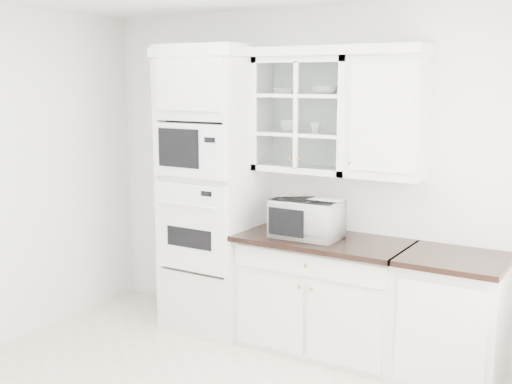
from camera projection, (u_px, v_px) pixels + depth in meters
The scene contains 12 objects.
room_shell at pixel (219, 134), 4.09m from camera, with size 4.00×3.50×2.70m.
oven_column at pixel (213, 191), 5.41m from camera, with size 0.76×0.68×2.40m.
base_cabinet_run at pixel (324, 294), 5.03m from camera, with size 1.32×0.67×0.92m.
extra_base_cabinet at pixel (452, 318), 4.51m from camera, with size 0.72×0.67×0.92m.
upper_cabinet_glass at pixel (306, 115), 5.04m from camera, with size 0.80×0.33×0.90m.
upper_cabinet_solid at pixel (388, 117), 4.69m from camera, with size 0.55×0.33×0.90m, color silver.
crown_molding at pixel (293, 52), 4.99m from camera, with size 2.14×0.38×0.07m, color white.
countertop_microwave at pixel (308, 218), 4.94m from camera, with size 0.51×0.43×0.30m, color white.
bowl_a at pixel (285, 91), 5.11m from camera, with size 0.19×0.19×0.05m, color white.
bowl_b at pixel (325, 90), 4.93m from camera, with size 0.20×0.20×0.06m, color white.
cup_a at pixel (288, 126), 5.14m from camera, with size 0.12×0.12×0.10m, color white.
cup_b at pixel (315, 128), 4.99m from camera, with size 0.09×0.09×0.09m, color white.
Camera 1 is at (2.35, -2.94, 2.11)m, focal length 45.00 mm.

